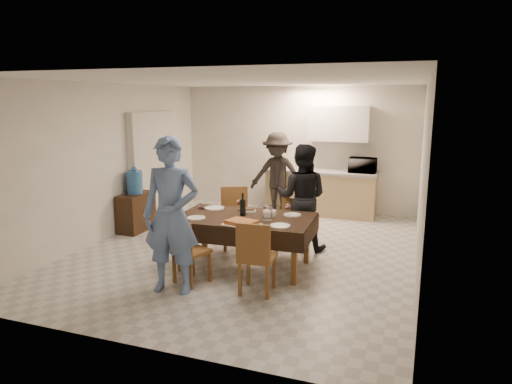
{
  "coord_description": "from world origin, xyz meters",
  "views": [
    {
      "loc": [
        2.41,
        -6.4,
        2.35
      ],
      "look_at": [
        0.25,
        -0.3,
        1.02
      ],
      "focal_mm": 32.0,
      "sensor_mm": 36.0,
      "label": 1
    }
  ],
  "objects_px": {
    "dining_table": "(245,219)",
    "person_far": "(302,197)",
    "water_pitcher": "(268,213)",
    "person_kitchen": "(277,175)",
    "wine_bottle": "(243,204)",
    "console": "(136,212)",
    "savoury_tart": "(242,222)",
    "person_near": "(171,215)",
    "water_jug": "(135,182)",
    "microwave": "(363,165)"
  },
  "relations": [
    {
      "from": "dining_table",
      "to": "person_far",
      "type": "bearing_deg",
      "value": 60.11
    },
    {
      "from": "water_pitcher",
      "to": "person_kitchen",
      "type": "distance_m",
      "value": 3.04
    },
    {
      "from": "wine_bottle",
      "to": "water_pitcher",
      "type": "xyz_separation_m",
      "value": [
        0.4,
        -0.1,
        -0.07
      ]
    },
    {
      "from": "dining_table",
      "to": "person_far",
      "type": "height_order",
      "value": "person_far"
    },
    {
      "from": "console",
      "to": "savoury_tart",
      "type": "distance_m",
      "value": 2.99
    },
    {
      "from": "savoury_tart",
      "to": "person_far",
      "type": "height_order",
      "value": "person_far"
    },
    {
      "from": "console",
      "to": "wine_bottle",
      "type": "height_order",
      "value": "wine_bottle"
    },
    {
      "from": "person_near",
      "to": "person_kitchen",
      "type": "bearing_deg",
      "value": 78.17
    },
    {
      "from": "water_jug",
      "to": "person_kitchen",
      "type": "bearing_deg",
      "value": 41.68
    },
    {
      "from": "person_far",
      "to": "console",
      "type": "bearing_deg",
      "value": -3.98
    },
    {
      "from": "water_jug",
      "to": "console",
      "type": "bearing_deg",
      "value": 0.0
    },
    {
      "from": "person_near",
      "to": "person_far",
      "type": "relative_size",
      "value": 1.15
    },
    {
      "from": "water_jug",
      "to": "microwave",
      "type": "relative_size",
      "value": 0.78
    },
    {
      "from": "wine_bottle",
      "to": "water_pitcher",
      "type": "distance_m",
      "value": 0.42
    },
    {
      "from": "console",
      "to": "water_jug",
      "type": "distance_m",
      "value": 0.55
    },
    {
      "from": "person_near",
      "to": "person_far",
      "type": "bearing_deg",
      "value": 52.49
    },
    {
      "from": "water_pitcher",
      "to": "person_far",
      "type": "height_order",
      "value": "person_far"
    },
    {
      "from": "savoury_tart",
      "to": "water_jug",
      "type": "bearing_deg",
      "value": 151.2
    },
    {
      "from": "person_near",
      "to": "person_far",
      "type": "xyz_separation_m",
      "value": [
        1.1,
        2.1,
        -0.13
      ]
    },
    {
      "from": "dining_table",
      "to": "microwave",
      "type": "xyz_separation_m",
      "value": [
        1.21,
        3.35,
        0.36
      ]
    },
    {
      "from": "water_pitcher",
      "to": "microwave",
      "type": "distance_m",
      "value": 3.51
    },
    {
      "from": "microwave",
      "to": "person_near",
      "type": "bearing_deg",
      "value": 68.23
    },
    {
      "from": "console",
      "to": "microwave",
      "type": "distance_m",
      "value": 4.42
    },
    {
      "from": "dining_table",
      "to": "person_near",
      "type": "relative_size",
      "value": 1.0
    },
    {
      "from": "console",
      "to": "person_near",
      "type": "relative_size",
      "value": 0.38
    },
    {
      "from": "dining_table",
      "to": "savoury_tart",
      "type": "height_order",
      "value": "savoury_tart"
    },
    {
      "from": "console",
      "to": "microwave",
      "type": "xyz_separation_m",
      "value": [
        3.7,
        2.3,
        0.71
      ]
    },
    {
      "from": "microwave",
      "to": "person_kitchen",
      "type": "bearing_deg",
      "value": 15.52
    },
    {
      "from": "microwave",
      "to": "person_near",
      "type": "relative_size",
      "value": 0.27
    },
    {
      "from": "microwave",
      "to": "water_pitcher",
      "type": "bearing_deg",
      "value": 75.86
    },
    {
      "from": "wine_bottle",
      "to": "person_kitchen",
      "type": "relative_size",
      "value": 0.19
    },
    {
      "from": "person_near",
      "to": "person_kitchen",
      "type": "xyz_separation_m",
      "value": [
        0.14,
        3.95,
        -0.12
      ]
    },
    {
      "from": "water_jug",
      "to": "person_far",
      "type": "height_order",
      "value": "person_far"
    },
    {
      "from": "person_kitchen",
      "to": "savoury_tart",
      "type": "bearing_deg",
      "value": -81.09
    },
    {
      "from": "microwave",
      "to": "person_far",
      "type": "height_order",
      "value": "person_far"
    },
    {
      "from": "dining_table",
      "to": "person_far",
      "type": "distance_m",
      "value": 1.19
    },
    {
      "from": "console",
      "to": "person_near",
      "type": "height_order",
      "value": "person_near"
    },
    {
      "from": "microwave",
      "to": "person_far",
      "type": "bearing_deg",
      "value": 74.06
    },
    {
      "from": "savoury_tart",
      "to": "person_far",
      "type": "xyz_separation_m",
      "value": [
        0.45,
        1.43,
        0.07
      ]
    },
    {
      "from": "dining_table",
      "to": "person_near",
      "type": "height_order",
      "value": "person_near"
    },
    {
      "from": "dining_table",
      "to": "person_kitchen",
      "type": "relative_size",
      "value": 1.13
    },
    {
      "from": "savoury_tart",
      "to": "person_near",
      "type": "xyz_separation_m",
      "value": [
        -0.65,
        -0.67,
        0.2
      ]
    },
    {
      "from": "person_kitchen",
      "to": "microwave",
      "type": "bearing_deg",
      "value": 15.52
    },
    {
      "from": "person_kitchen",
      "to": "console",
      "type": "bearing_deg",
      "value": -138.32
    },
    {
      "from": "water_jug",
      "to": "microwave",
      "type": "distance_m",
      "value": 4.36
    },
    {
      "from": "water_jug",
      "to": "water_pitcher",
      "type": "bearing_deg",
      "value": -21.07
    },
    {
      "from": "microwave",
      "to": "dining_table",
      "type": "bearing_deg",
      "value": 70.19
    },
    {
      "from": "console",
      "to": "wine_bottle",
      "type": "relative_size",
      "value": 2.26
    },
    {
      "from": "console",
      "to": "savoury_tart",
      "type": "relative_size",
      "value": 1.66
    },
    {
      "from": "person_far",
      "to": "water_pitcher",
      "type": "bearing_deg",
      "value": 75.64
    }
  ]
}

